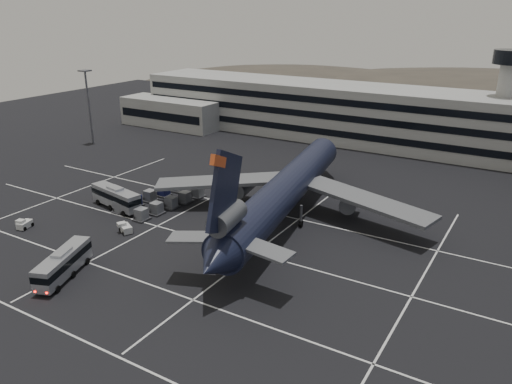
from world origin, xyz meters
TOP-DOWN VIEW (x-y plane):
  - ground at (0.00, 0.00)m, footprint 260.00×260.00m
  - lane_markings at (0.95, 0.72)m, footprint 90.00×55.62m
  - terminal at (-2.95, 71.14)m, footprint 125.00×26.00m
  - hills at (17.99, 170.00)m, footprint 352.00×180.00m
  - lightpole_left at (-55.00, 35.00)m, footprint 2.40×2.40m
  - trijet_main at (10.25, 16.34)m, footprint 46.78×57.53m
  - bus_near at (-5.46, -14.14)m, footprint 5.95×10.63m
  - bus_far at (-16.94, 6.13)m, footprint 11.38×4.61m
  - tug_a at (-23.24, -7.29)m, footprint 2.04×2.69m
  - tug_b at (-8.47, -0.25)m, footprint 2.90×2.49m
  - uld_cluster at (-11.69, 11.38)m, footprint 9.32×16.32m

SIDE VIEW (x-z plane):
  - hills at x=17.99m, z-range -34.07..9.93m
  - ground at x=0.00m, z-range 0.00..0.00m
  - lane_markings at x=0.95m, z-range 0.00..0.01m
  - tug_a at x=-23.24m, z-range -0.09..1.46m
  - tug_b at x=-8.47m, z-range -0.09..1.52m
  - uld_cluster at x=-11.69m, z-range -0.02..2.00m
  - bus_near at x=-5.46m, z-range 0.17..3.86m
  - bus_far at x=-16.94m, z-range 0.18..4.10m
  - trijet_main at x=10.25m, z-range -3.79..14.29m
  - terminal at x=-2.95m, z-range -5.07..18.93m
  - lightpole_left at x=-55.00m, z-range 2.68..20.95m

